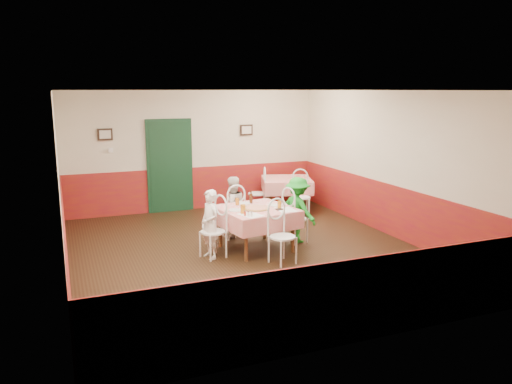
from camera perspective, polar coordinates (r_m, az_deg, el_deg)
name	(u,v)px	position (r m, az deg, el deg)	size (l,w,h in m)	color
floor	(247,251)	(8.90, -1.04, -6.78)	(7.00, 7.00, 0.00)	black
ceiling	(246,90)	(8.44, -1.11, 11.55)	(7.00, 7.00, 0.00)	white
back_wall	(194,151)	(11.87, -7.09, 4.72)	(6.00, 0.10, 2.80)	beige
front_wall	(362,223)	(5.50, 11.97, -3.51)	(6.00, 0.10, 2.80)	beige
left_wall	(60,186)	(8.02, -21.54, 0.68)	(0.10, 7.00, 2.80)	beige
right_wall	(392,164)	(10.01, 15.23, 3.12)	(0.10, 7.00, 2.80)	beige
wainscot_back	(195,188)	(11.99, -6.96, 0.44)	(6.00, 0.03, 1.00)	maroon
wainscot_front	(357,301)	(5.81, 11.51, -12.08)	(6.00, 0.03, 1.00)	maroon
wainscot_left	(65,243)	(8.23, -20.97, -5.48)	(0.03, 7.00, 1.00)	maroon
wainscot_right	(388,209)	(10.17, 14.89, -1.91)	(0.03, 7.00, 1.00)	maroon
door	(170,167)	(11.73, -9.82, 2.83)	(0.96, 0.06, 2.10)	black
picture_left	(105,134)	(11.43, -16.87, 6.32)	(0.32, 0.03, 0.26)	black
picture_right	(246,130)	(12.17, -1.11, 7.10)	(0.32, 0.03, 0.26)	black
thermostat	(111,150)	(11.48, -16.27, 4.61)	(0.10, 0.03, 0.10)	white
main_table	(256,229)	(8.90, 0.00, -4.26)	(1.22, 1.22, 0.77)	red
second_table	(287,194)	(11.83, 3.51, -0.27)	(1.12, 1.12, 0.77)	red
chair_left	(213,232)	(8.49, -4.95, -4.56)	(0.42, 0.42, 0.90)	white
chair_right	(295,219)	(9.32, 4.50, -3.07)	(0.42, 0.42, 0.90)	white
chair_far	(233,215)	(9.59, -2.60, -2.63)	(0.42, 0.42, 0.90)	white
chair_near	(283,237)	(8.19, 3.06, -5.15)	(0.42, 0.42, 0.90)	white
chair_second_a	(257,194)	(11.52, 0.14, -0.19)	(0.42, 0.42, 0.90)	white
chair_second_b	(301,197)	(11.16, 5.16, -0.63)	(0.42, 0.42, 0.90)	white
pizza	(257,208)	(8.73, 0.07, -1.86)	(0.44, 0.44, 0.03)	#B74723
plate_left	(236,210)	(8.63, -2.32, -2.08)	(0.25, 0.25, 0.01)	white
plate_right	(276,205)	(8.99, 2.28, -1.51)	(0.25, 0.25, 0.01)	white
plate_far	(243,203)	(9.12, -1.44, -1.31)	(0.25, 0.25, 0.01)	white
glass_a	(243,209)	(8.40, -1.50, -1.97)	(0.08, 0.08, 0.15)	#BF7219
glass_b	(279,205)	(8.79, 2.69, -1.44)	(0.07, 0.07, 0.13)	#BF7219
glass_c	(237,202)	(9.02, -2.15, -1.10)	(0.07, 0.07, 0.13)	#BF7219
beer_bottle	(251,198)	(9.15, -0.57, -0.64)	(0.06, 0.06, 0.21)	#381C0A
shaker_a	(248,214)	(8.22, -0.88, -2.49)	(0.04, 0.04, 0.09)	silver
shaker_b	(251,214)	(8.21, -0.52, -2.52)	(0.04, 0.04, 0.09)	silver
shaker_c	(245,213)	(8.25, -1.27, -2.45)	(0.04, 0.04, 0.09)	#B23319
menu_left	(250,215)	(8.32, -0.65, -2.63)	(0.30, 0.40, 0.00)	white
menu_right	(286,210)	(8.69, 3.42, -2.03)	(0.30, 0.40, 0.00)	white
wallet	(279,209)	(8.67, 2.67, -1.98)	(0.11, 0.09, 0.02)	black
diner_left	(210,224)	(8.43, -5.27, -3.70)	(0.43, 0.28, 1.18)	gray
diner_far	(232,207)	(9.60, -2.75, -1.73)	(0.58, 0.45, 1.19)	gray
diner_right	(298,210)	(9.31, 4.77, -2.05)	(0.80, 0.46, 1.23)	gray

